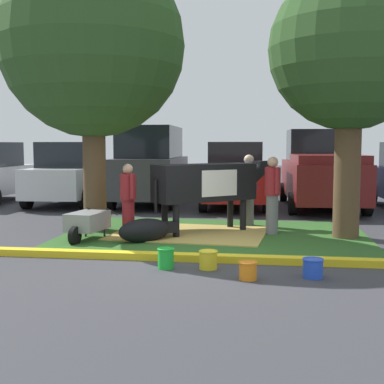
% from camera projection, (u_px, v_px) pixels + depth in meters
% --- Properties ---
extents(ground_plane, '(80.00, 80.00, 0.00)m').
position_uv_depth(ground_plane, '(196.00, 254.00, 9.29)').
color(ground_plane, '#38383D').
extents(grass_island, '(6.45, 4.60, 0.02)m').
position_uv_depth(grass_island, '(214.00, 235.00, 11.12)').
color(grass_island, '#2D5B23').
rests_on(grass_island, ground).
extents(curb_yellow, '(7.65, 0.24, 0.12)m').
position_uv_depth(curb_yellow, '(199.00, 258.00, 8.71)').
color(curb_yellow, yellow).
rests_on(curb_yellow, ground).
extents(hay_bedding, '(3.42, 2.70, 0.04)m').
position_uv_depth(hay_bedding, '(190.00, 233.00, 11.28)').
color(hay_bedding, tan).
rests_on(hay_bedding, ground).
extents(shade_tree_left, '(4.09, 4.09, 6.18)m').
position_uv_depth(shade_tree_left, '(92.00, 46.00, 11.44)').
color(shade_tree_left, brown).
rests_on(shade_tree_left, ground).
extents(shade_tree_right, '(3.31, 3.31, 5.54)m').
position_uv_depth(shade_tree_right, '(350.00, 51.00, 10.51)').
color(shade_tree_right, brown).
rests_on(shade_tree_right, ground).
extents(cow_holstein, '(2.64, 2.30, 1.56)m').
position_uv_depth(cow_holstein, '(209.00, 183.00, 11.39)').
color(cow_holstein, black).
rests_on(cow_holstein, ground).
extents(calf_lying, '(1.22, 1.08, 0.48)m').
position_uv_depth(calf_lying, '(146.00, 230.00, 10.38)').
color(calf_lying, black).
rests_on(calf_lying, ground).
extents(person_handler, '(0.40, 0.40, 1.71)m').
position_uv_depth(person_handler, '(249.00, 188.00, 12.39)').
color(person_handler, slate).
rests_on(person_handler, ground).
extents(person_visitor_near, '(0.35, 0.44, 1.54)m').
position_uv_depth(person_visitor_near, '(128.00, 198.00, 10.94)').
color(person_visitor_near, maroon).
rests_on(person_visitor_near, ground).
extents(person_visitor_far, '(0.34, 0.49, 1.69)m').
position_uv_depth(person_visitor_far, '(272.00, 193.00, 11.18)').
color(person_visitor_far, slate).
rests_on(person_visitor_far, ground).
extents(wheelbarrow, '(0.77, 1.62, 0.63)m').
position_uv_depth(wheelbarrow, '(87.00, 222.00, 10.53)').
color(wheelbarrow, gray).
rests_on(wheelbarrow, ground).
extents(bucket_green, '(0.28, 0.28, 0.33)m').
position_uv_depth(bucket_green, '(166.00, 258.00, 8.18)').
color(bucket_green, green).
rests_on(bucket_green, ground).
extents(bucket_yellow, '(0.30, 0.30, 0.29)m').
position_uv_depth(bucket_yellow, '(208.00, 259.00, 8.15)').
color(bucket_yellow, yellow).
rests_on(bucket_yellow, ground).
extents(bucket_orange, '(0.28, 0.28, 0.27)m').
position_uv_depth(bucket_orange, '(248.00, 270.00, 7.51)').
color(bucket_orange, orange).
rests_on(bucket_orange, ground).
extents(bucket_blue, '(0.31, 0.31, 0.29)m').
position_uv_depth(bucket_blue, '(313.00, 268.00, 7.61)').
color(bucket_blue, blue).
rests_on(bucket_blue, ground).
extents(hatchback_white, '(2.17, 4.48, 2.02)m').
position_uv_depth(hatchback_white, '(71.00, 174.00, 17.00)').
color(hatchback_white, silver).
rests_on(hatchback_white, ground).
extents(suv_dark_grey, '(2.28, 4.68, 2.52)m').
position_uv_depth(suv_dark_grey, '(151.00, 165.00, 16.90)').
color(suv_dark_grey, '#3D3D42').
rests_on(suv_dark_grey, ground).
extents(sedan_red, '(2.17, 4.48, 2.02)m').
position_uv_depth(sedan_red, '(235.00, 175.00, 16.24)').
color(sedan_red, red).
rests_on(sedan_red, ground).
extents(pickup_truck_maroon, '(2.40, 5.48, 2.42)m').
position_uv_depth(pickup_truck_maroon, '(321.00, 171.00, 16.06)').
color(pickup_truck_maroon, maroon).
rests_on(pickup_truck_maroon, ground).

